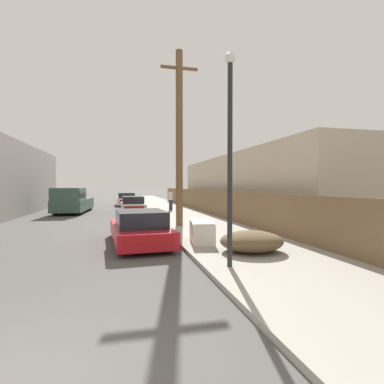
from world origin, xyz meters
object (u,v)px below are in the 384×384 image
object	(u,v)px
parked_sports_car_red	(140,228)
street_lamp	(230,144)
car_parked_mid	(133,205)
pickup_truck	(72,201)
brush_pile	(251,241)
car_parked_far	(126,200)
utility_pole	(179,137)
discarded_fridge	(202,231)
pedestrian	(171,199)

from	to	relation	value
parked_sports_car_red	street_lamp	world-z (taller)	street_lamp
car_parked_mid	pickup_truck	distance (m)	4.54
parked_sports_car_red	brush_pile	bearing A→B (deg)	-42.54
parked_sports_car_red	car_parked_far	distance (m)	21.05
pickup_truck	utility_pole	distance (m)	11.70
car_parked_far	discarded_fridge	bearing A→B (deg)	-86.24
car_parked_far	car_parked_mid	bearing A→B (deg)	-89.94
utility_pole	pedestrian	world-z (taller)	utility_pole
parked_sports_car_red	pickup_truck	bearing A→B (deg)	103.88
utility_pole	car_parked_mid	bearing A→B (deg)	103.18
utility_pole	street_lamp	bearing A→B (deg)	-91.94
car_parked_mid	car_parked_far	size ratio (longest dim) A/B	0.90
discarded_fridge	car_parked_far	size ratio (longest dim) A/B	0.40
pickup_truck	brush_pile	bearing A→B (deg)	118.87
car_parked_far	pickup_truck	xyz separation A→B (m)	(-4.05, -8.11, 0.33)
utility_pole	brush_pile	xyz separation A→B (m)	(0.95, -6.15, -4.00)
utility_pole	brush_pile	world-z (taller)	utility_pole
pickup_truck	street_lamp	distance (m)	17.96
car_parked_far	brush_pile	xyz separation A→B (m)	(3.15, -23.52, -0.20)
discarded_fridge	brush_pile	size ratio (longest dim) A/B	0.99
car_parked_far	parked_sports_car_red	bearing A→B (deg)	-91.69
pickup_truck	pedestrian	world-z (taller)	pickup_truck
parked_sports_car_red	car_parked_mid	xyz separation A→B (m)	(0.24, 11.73, 0.05)
pickup_truck	utility_pole	world-z (taller)	utility_pole
parked_sports_car_red	utility_pole	size ratio (longest dim) A/B	0.54
car_parked_mid	utility_pole	size ratio (longest dim) A/B	0.49
discarded_fridge	pedestrian	xyz separation A→B (m)	(1.15, 13.41, 0.50)
utility_pole	street_lamp	xyz separation A→B (m)	(-0.25, -7.54, -1.39)
utility_pole	pedestrian	distance (m)	9.79
discarded_fridge	street_lamp	xyz separation A→B (m)	(-0.20, -3.23, 2.56)
pickup_truck	parked_sports_car_red	bearing A→B (deg)	111.49
pickup_truck	street_lamp	bearing A→B (deg)	113.48
car_parked_far	street_lamp	distance (m)	25.10
discarded_fridge	car_parked_far	xyz separation A→B (m)	(-2.14, 21.68, 0.14)
brush_pile	street_lamp	bearing A→B (deg)	-130.92
discarded_fridge	car_parked_mid	world-z (taller)	car_parked_mid
parked_sports_car_red	pedestrian	size ratio (longest dim) A/B	2.71
pickup_truck	discarded_fridge	bearing A→B (deg)	118.36
car_parked_mid	street_lamp	xyz separation A→B (m)	(1.63, -15.59, 2.43)
car_parked_far	brush_pile	world-z (taller)	car_parked_far
brush_pile	pedestrian	bearing A→B (deg)	89.46
car_parked_mid	pedestrian	world-z (taller)	pedestrian
car_parked_far	pedestrian	size ratio (longest dim) A/B	2.74
discarded_fridge	car_parked_far	bearing A→B (deg)	104.71
car_parked_far	brush_pile	size ratio (longest dim) A/B	2.47
discarded_fridge	parked_sports_car_red	size ratio (longest dim) A/B	0.41
parked_sports_car_red	street_lamp	bearing A→B (deg)	-67.85
car_parked_far	utility_pole	world-z (taller)	utility_pole
street_lamp	pedestrian	bearing A→B (deg)	85.38
parked_sports_car_red	car_parked_mid	distance (m)	11.73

